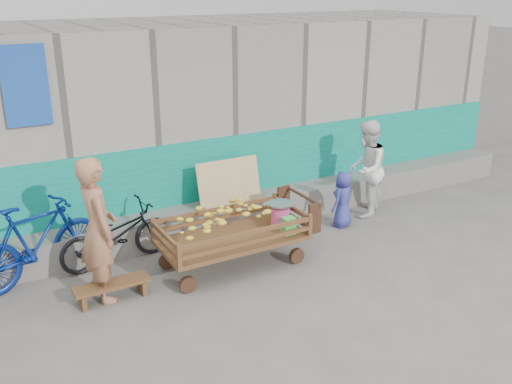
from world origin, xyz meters
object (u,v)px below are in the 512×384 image
bench (112,287)px  vendor_man (98,230)px  woman (366,169)px  child (343,199)px  bicycle_dark (117,235)px  bicycle_blue (36,242)px  banana_cart (230,225)px

bench → vendor_man: (-0.07, 0.13, 0.72)m
woman → child: 0.72m
vendor_man → woman: (4.43, 0.51, -0.10)m
bicycle_dark → bicycle_blue: bearing=82.9°
woman → bicycle_dark: (-4.02, 0.28, -0.37)m
banana_cart → bicycle_dark: 1.54m
child → bicycle_dark: 3.45m
banana_cart → child: (2.14, 0.36, -0.16)m
bench → woman: (4.36, 0.64, 0.62)m
bicycle_blue → bench: bearing=-161.1°
bench → bicycle_blue: bearing=126.1°
banana_cart → woman: woman is taller
vendor_man → bicycle_blue: vendor_man is taller
banana_cart → child: size_ratio=2.36×
bicycle_blue → banana_cart: bearing=-127.4°
child → bench: bearing=-15.0°
child → banana_cart: bearing=-12.0°
bench → bicycle_blue: (-0.67, 0.91, 0.37)m
banana_cart → bicycle_dark: size_ratio=1.33×
bench → vendor_man: size_ratio=0.51×
banana_cart → woman: size_ratio=1.33×
vendor_man → banana_cart: bearing=-94.2°
banana_cart → bench: banana_cart is taller
woman → bench: bearing=-32.4°
bicycle_blue → child: bearing=-113.4°
bench → woman: size_ratio=0.57×
child → bicycle_blue: size_ratio=0.50×
child → woman: bearing=177.3°
bicycle_dark → child: bearing=-105.1°
bicycle_blue → vendor_man: bearing=-159.7°
banana_cart → bicycle_dark: (-1.27, 0.84, -0.19)m
banana_cart → bicycle_blue: 2.43m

